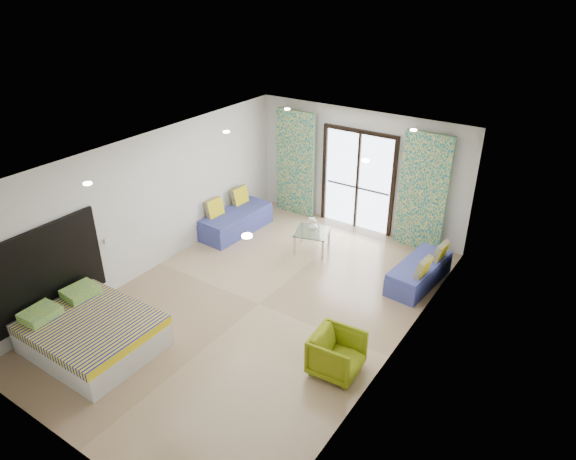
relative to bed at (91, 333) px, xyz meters
The scene contains 24 objects.
floor 2.81m from the bed, 58.17° to the left, with size 5.00×7.50×0.01m, color #917556, non-canonical shape.
ceiling 3.70m from the bed, 58.17° to the left, with size 5.00×7.50×0.01m, color silver, non-canonical shape.
wall_back 6.39m from the bed, 76.46° to the left, with size 5.00×0.01×2.70m, color silver, non-canonical shape.
wall_front 2.28m from the bed, 42.90° to the right, with size 5.00×0.01×2.70m, color silver, non-canonical shape.
wall_left 2.80m from the bed, 113.29° to the left, with size 0.01×7.50×2.70m, color silver, non-canonical shape.
wall_right 4.76m from the bed, 30.88° to the left, with size 0.01×7.50×2.70m, color silver, non-canonical shape.
balcony_door 6.35m from the bed, 76.39° to the left, with size 1.76×0.08×2.28m.
balcony_rail 6.32m from the bed, 76.41° to the left, with size 1.52×0.03×0.04m, color #595451.
curtain_left 6.03m from the bed, 90.71° to the left, with size 1.00×0.10×2.50m, color silver.
curtain_right 6.74m from the bed, 63.04° to the left, with size 1.00×0.10×2.50m, color silver.
downlight_a 2.42m from the bed, 78.62° to the left, with size 0.12×0.12×0.02m, color #FFE0B2.
downlight_b 3.76m from the bed, ahead, with size 0.12×0.12×0.02m, color #FFE0B2.
downlight_c 4.14m from the bed, 88.71° to the left, with size 0.12×0.12×0.02m, color #FFE0B2.
downlight_d 5.04m from the bed, 49.59° to the left, with size 0.12×0.12×0.02m, color #FFE0B2.
downlight_e 5.89m from the bed, 89.19° to the left, with size 0.12×0.12×0.02m, color #FFE0B2.
downlight_f 6.55m from the bed, 61.86° to the left, with size 0.12×0.12×0.02m, color #FFE0B2.
headboard 1.25m from the bed, behind, with size 0.06×2.10×1.50m, color black.
switch_plate 1.77m from the bed, 128.49° to the left, with size 0.02×0.10×0.10m, color silver.
bed is the anchor object (origin of this frame).
daybed_left 4.41m from the bed, 98.34° to the left, with size 0.78×1.81×0.88m.
daybed_right 5.84m from the bed, 52.03° to the left, with size 0.77×1.64×0.79m.
coffee_table 4.73m from the bed, 74.68° to the left, with size 0.86×0.86×0.79m.
vase 4.79m from the bed, 75.03° to the left, with size 0.18×0.19×0.18m, color white.
armchair 3.82m from the bed, 25.62° to the left, with size 0.69×0.65×0.71m, color olive.
Camera 1 is at (4.60, -5.97, 5.36)m, focal length 32.00 mm.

